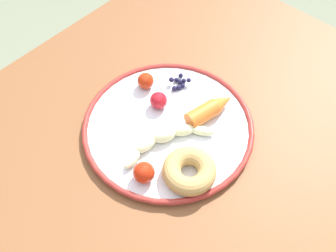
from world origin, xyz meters
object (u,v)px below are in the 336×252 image
banana (165,138)px  tomato_near (144,173)px  donut (188,172)px  blueberry_pile (179,83)px  dining_table (155,172)px  tomato_far (159,100)px  plate (168,127)px  carrot_orange (211,109)px  tomato_mid (146,81)px

banana → tomato_near: bearing=16.9°
donut → tomato_near: tomato_near is taller
banana → blueberry_pile: 0.16m
dining_table → tomato_near: tomato_near is taller
banana → tomato_far: 0.09m
banana → donut: donut is taller
blueberry_pile → tomato_near: bearing=25.7°
plate → tomato_near: tomato_near is taller
carrot_orange → plate: bearing=-29.1°
plate → tomato_near: bearing=21.9°
plate → blueberry_pile: blueberry_pile is taller
plate → tomato_far: size_ratio=9.63×
plate → blueberry_pile: bearing=-150.0°
plate → blueberry_pile: size_ratio=7.15×
carrot_orange → blueberry_pile: size_ratio=2.37×
donut → dining_table: bearing=-92.7°
blueberry_pile → tomato_far: tomato_far is taller
donut → tomato_mid: bearing=-117.2°
plate → tomato_mid: bearing=-113.6°
banana → carrot_orange: bearing=168.3°
tomato_mid → tomato_far: 0.06m
carrot_orange → donut: bearing=23.0°
banana → tomato_mid: (-0.08, -0.13, 0.01)m
donut → tomato_near: size_ratio=2.49×
donut → carrot_orange: bearing=-157.0°
tomato_mid → carrot_orange: bearing=102.5°
banana → tomato_far: tomato_far is taller
plate → tomato_mid: size_ratio=9.82×
blueberry_pile → carrot_orange: bearing=79.7°
plate → carrot_orange: carrot_orange is taller
dining_table → tomato_mid: size_ratio=32.02×
dining_table → plate: size_ratio=3.26×
donut → tomato_near: 0.08m
donut → tomato_far: bearing=-119.7°
blueberry_pile → tomato_mid: size_ratio=1.37×
tomato_mid → banana: bearing=58.5°
banana → tomato_near: tomato_near is taller
dining_table → donut: (0.00, 0.09, 0.11)m
banana → donut: bearing=69.9°
plate → tomato_near: size_ratio=8.63×
carrot_orange → blueberry_pile: bearing=-100.3°
dining_table → banana: bearing=169.6°
carrot_orange → donut: 0.16m
banana → blueberry_pile: size_ratio=3.79×
tomato_far → tomato_near: bearing=34.0°
banana → tomato_far: bearing=-129.1°
tomato_mid → donut: bearing=62.8°
tomato_near → donut: bearing=133.6°
dining_table → donut: donut is taller
tomato_mid → blueberry_pile: bearing=135.9°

